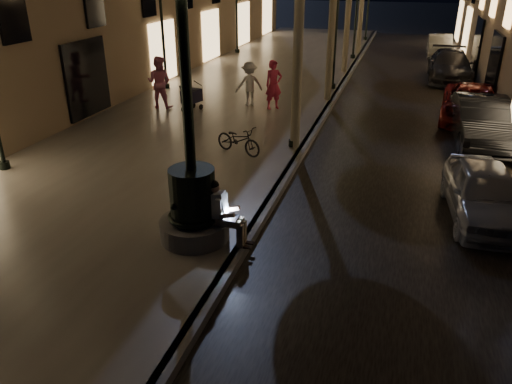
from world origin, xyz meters
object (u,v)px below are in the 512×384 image
(car_rear, at_px, (450,66))
(pedestrian_pink, at_px, (159,82))
(lamp_curb_c, at_px, (357,3))
(pedestrian_red, at_px, (274,85))
(seated_man_laptop, at_px, (222,211))
(car_fifth, at_px, (439,46))
(stroller, at_px, (191,96))
(pedestrian_white, at_px, (249,84))
(lamp_left_c, at_px, (237,0))
(lamp_curb_a, at_px, (296,43))
(lamp_curb_b, at_px, (337,16))
(car_third, at_px, (473,104))
(car_front, at_px, (484,193))
(bicycle, at_px, (239,140))
(lamp_left_b, at_px, (161,16))
(fountain_lamppost, at_px, (192,192))
(car_second, at_px, (481,121))

(car_rear, distance_m, pedestrian_pink, 14.38)
(lamp_curb_c, relative_size, pedestrian_red, 2.64)
(seated_man_laptop, relative_size, car_fifth, 0.34)
(stroller, relative_size, pedestrian_white, 0.66)
(pedestrian_pink, bearing_deg, lamp_left_c, -87.15)
(lamp_curb_a, relative_size, lamp_curb_b, 1.00)
(seated_man_laptop, xyz_separation_m, lamp_curb_b, (0.09, 14.00, 2.34))
(seated_man_laptop, height_order, pedestrian_pink, pedestrian_pink)
(stroller, relative_size, car_third, 0.24)
(car_front, relative_size, pedestrian_pink, 1.88)
(car_third, xyz_separation_m, bicycle, (-6.89, -6.14, -0.02))
(seated_man_laptop, xyz_separation_m, lamp_left_c, (-7.01, 22.00, 2.34))
(car_third, relative_size, car_rear, 0.94)
(lamp_curb_b, relative_size, bicycle, 3.07)
(pedestrian_red, xyz_separation_m, pedestrian_pink, (-4.18, -1.07, 0.06))
(car_front, height_order, pedestrian_pink, pedestrian_pink)
(car_third, relative_size, pedestrian_white, 2.73)
(bicycle, bearing_deg, pedestrian_pink, 70.02)
(lamp_curb_b, distance_m, pedestrian_white, 5.16)
(lamp_curb_c, xyz_separation_m, car_fifth, (4.87, 3.33, -2.59))
(stroller, bearing_deg, lamp_curb_b, 64.73)
(lamp_curb_a, distance_m, lamp_curb_b, 8.00)
(lamp_left_b, height_order, stroller, lamp_left_b)
(car_front, bearing_deg, lamp_left_c, 117.88)
(fountain_lamppost, bearing_deg, bicycle, 97.97)
(car_rear, xyz_separation_m, pedestrian_white, (-7.77, -8.07, 0.34))
(stroller, bearing_deg, car_fifth, 76.20)
(seated_man_laptop, relative_size, pedestrian_white, 0.79)
(lamp_left_c, distance_m, pedestrian_white, 12.81)
(lamp_curb_c, xyz_separation_m, pedestrian_white, (-2.68, -11.83, -2.20))
(lamp_curb_a, relative_size, car_third, 1.05)
(car_second, bearing_deg, car_third, 87.32)
(car_rear, xyz_separation_m, car_fifth, (-0.22, 7.08, -0.05))
(car_rear, bearing_deg, car_third, -86.68)
(car_fifth, bearing_deg, lamp_left_b, -132.04)
(lamp_curb_c, height_order, pedestrian_white, lamp_curb_c)
(seated_man_laptop, distance_m, pedestrian_red, 10.11)
(stroller, height_order, car_third, stroller)
(fountain_lamppost, xyz_separation_m, car_second, (6.20, 8.49, -0.49))
(stroller, xyz_separation_m, car_second, (10.02, -0.33, -0.03))
(lamp_left_c, bearing_deg, bicycle, -71.51)
(pedestrian_pink, bearing_deg, seated_man_laptop, 120.23)
(lamp_left_b, relative_size, car_front, 1.32)
(car_second, relative_size, car_third, 0.96)
(pedestrian_red, distance_m, pedestrian_pink, 4.32)
(seated_man_laptop, relative_size, car_front, 0.36)
(lamp_curb_b, xyz_separation_m, car_rear, (5.09, 4.24, -2.53))
(car_front, height_order, pedestrian_white, pedestrian_white)
(stroller, height_order, pedestrian_white, pedestrian_white)
(car_fifth, xyz_separation_m, pedestrian_pink, (-10.71, -16.41, 0.52))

